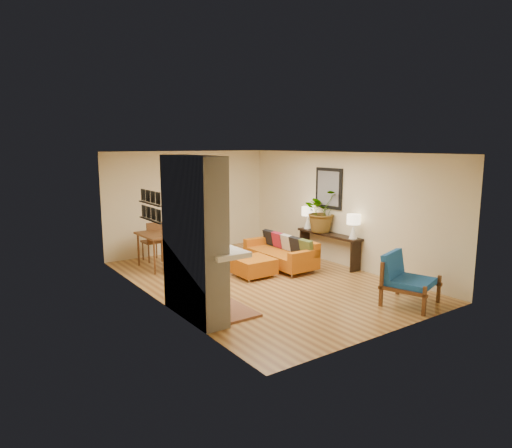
% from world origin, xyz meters
% --- Properties ---
extents(room_shell, '(6.50, 6.50, 6.50)m').
position_xyz_m(room_shell, '(0.60, 2.63, 1.24)').
color(room_shell, '#B98B47').
rests_on(room_shell, ground).
extents(fireplace, '(1.09, 1.68, 2.60)m').
position_xyz_m(fireplace, '(-2.00, -1.00, 1.24)').
color(fireplace, white).
rests_on(fireplace, ground).
extents(sofa, '(0.82, 1.87, 0.73)m').
position_xyz_m(sofa, '(1.03, 0.62, 0.32)').
color(sofa, silver).
rests_on(sofa, ground).
extents(ottoman, '(0.78, 0.78, 0.39)m').
position_xyz_m(ottoman, '(0.04, 0.35, 0.23)').
color(ottoman, silver).
rests_on(ottoman, ground).
extents(blue_chair, '(1.07, 1.06, 0.90)m').
position_xyz_m(blue_chair, '(1.27, -2.53, 0.49)').
color(blue_chair, brown).
rests_on(blue_chair, ground).
extents(dining_table, '(0.77, 1.80, 0.97)m').
position_xyz_m(dining_table, '(-1.27, 2.13, 0.63)').
color(dining_table, brown).
rests_on(dining_table, ground).
extents(console_table, '(0.34, 1.85, 0.72)m').
position_xyz_m(console_table, '(2.07, 0.20, 0.58)').
color(console_table, black).
rests_on(console_table, ground).
extents(lamp_near, '(0.30, 0.30, 0.54)m').
position_xyz_m(lamp_near, '(2.07, -0.55, 1.06)').
color(lamp_near, white).
rests_on(lamp_near, console_table).
extents(lamp_far, '(0.30, 0.30, 0.54)m').
position_xyz_m(lamp_far, '(2.07, 0.96, 1.06)').
color(lamp_far, white).
rests_on(lamp_far, console_table).
extents(houseplant, '(0.99, 0.88, 1.01)m').
position_xyz_m(houseplant, '(2.06, 0.44, 1.23)').
color(houseplant, '#1E5919').
rests_on(houseplant, console_table).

